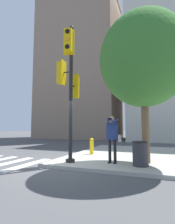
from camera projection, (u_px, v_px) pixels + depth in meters
ground_plane at (57, 166)px, 6.62m from camera, size 160.00×160.00×0.00m
sidewalk_corner at (156, 156)px, 8.61m from camera, size 8.00×8.00×0.13m
traffic_signal_pole at (69, 78)px, 7.03m from camera, size 0.89×1.24×5.52m
person_photographer at (112, 135)px, 6.64m from camera, size 0.58×0.54×1.76m
street_tree at (143, 60)px, 6.93m from camera, size 3.45×3.45×5.92m
fire_hydrant at (92, 146)px, 8.87m from camera, size 0.20×0.26×0.81m
trash_bin at (140, 154)px, 6.04m from camera, size 0.56×0.56×0.84m
building_left at (80, 68)px, 27.57m from camera, size 11.99×8.31×22.02m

